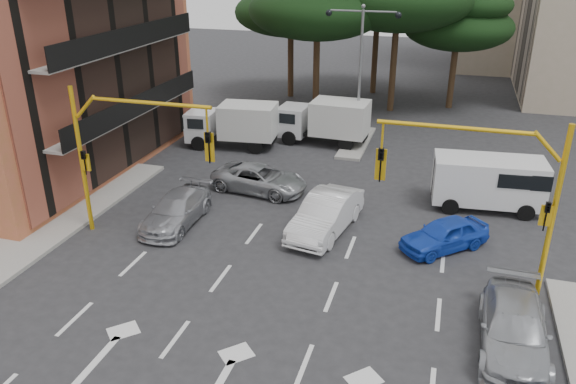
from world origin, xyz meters
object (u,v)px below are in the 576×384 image
(signal_mast_right, at_px, (497,184))
(box_truck_b, at_px, (324,122))
(car_white_hatch, at_px, (326,214))
(car_silver_wagon, at_px, (177,210))
(signal_mast_left, at_px, (119,144))
(car_silver_parked, at_px, (514,328))
(box_truck_a, at_px, (232,125))
(street_lamp_center, at_px, (361,51))
(car_silver_cross_a, at_px, (260,179))
(car_blue_compact, at_px, (444,234))
(van_white, at_px, (488,183))

(signal_mast_right, bearing_deg, box_truck_b, 122.82)
(car_white_hatch, bearing_deg, car_silver_wagon, -160.19)
(signal_mast_left, relative_size, car_silver_parked, 1.28)
(signal_mast_left, xyz_separation_m, box_truck_a, (-0.02, 11.41, -2.60))
(street_lamp_center, xyz_separation_m, car_silver_cross_a, (-3.20, -8.30, -4.79))
(street_lamp_center, bearing_deg, car_blue_compact, -64.76)
(car_blue_compact, relative_size, box_truck_a, 0.69)
(car_white_hatch, height_order, car_blue_compact, car_white_hatch)
(signal_mast_right, distance_m, car_silver_cross_a, 11.97)
(car_white_hatch, xyz_separation_m, car_blue_compact, (4.71, -0.12, -0.17))
(box_truck_b, bearing_deg, car_silver_cross_a, 173.31)
(street_lamp_center, height_order, car_silver_parked, street_lamp_center)
(signal_mast_right, xyz_separation_m, street_lamp_center, (-6.80, 14.01, 1.54))
(signal_mast_left, xyz_separation_m, car_silver_cross_a, (3.60, 5.71, -3.25))
(signal_mast_left, height_order, car_silver_cross_a, signal_mast_left)
(car_silver_cross_a, relative_size, car_silver_parked, 0.97)
(street_lamp_center, relative_size, car_silver_cross_a, 1.70)
(car_white_hatch, relative_size, car_silver_cross_a, 1.04)
(signal_mast_left, height_order, van_white, signal_mast_left)
(car_blue_compact, height_order, car_silver_wagon, car_silver_wagon)
(box_truck_a, bearing_deg, signal_mast_right, -136.08)
(street_lamp_center, bearing_deg, signal_mast_right, -64.09)
(street_lamp_center, distance_m, car_silver_cross_a, 10.10)
(signal_mast_left, bearing_deg, box_truck_a, 90.12)
(car_blue_compact, relative_size, van_white, 0.77)
(signal_mast_right, height_order, box_truck_a, signal_mast_right)
(street_lamp_center, bearing_deg, signal_mast_left, -115.91)
(car_silver_cross_a, bearing_deg, car_blue_compact, -102.76)
(signal_mast_left, bearing_deg, box_truck_b, 70.08)
(street_lamp_center, height_order, car_silver_cross_a, street_lamp_center)
(car_blue_compact, xyz_separation_m, box_truck_b, (-7.36, 11.07, 0.70))
(car_silver_cross_a, xyz_separation_m, box_truck_b, (1.29, 7.80, 0.68))
(car_silver_wagon, bearing_deg, van_white, 22.70)
(car_silver_cross_a, xyz_separation_m, car_silver_parked, (10.80, -8.75, 0.05))
(street_lamp_center, xyz_separation_m, van_white, (7.08, -7.16, -4.25))
(street_lamp_center, height_order, car_blue_compact, street_lamp_center)
(street_lamp_center, relative_size, car_blue_compact, 2.15)
(car_blue_compact, relative_size, car_silver_wagon, 0.82)
(street_lamp_center, height_order, box_truck_b, street_lamp_center)
(box_truck_a, height_order, box_truck_b, box_truck_b)
(car_white_hatch, relative_size, car_silver_wagon, 1.08)
(signal_mast_left, distance_m, box_truck_a, 11.71)
(car_silver_cross_a, height_order, box_truck_a, box_truck_a)
(car_silver_parked, relative_size, van_white, 1.00)
(car_white_hatch, distance_m, van_white, 7.65)
(signal_mast_right, xyz_separation_m, car_silver_cross_a, (-10.00, 5.71, -3.25))
(signal_mast_left, bearing_deg, car_silver_wagon, 46.53)
(car_silver_parked, distance_m, box_truck_a, 20.43)
(car_silver_wagon, xyz_separation_m, box_truck_a, (-1.41, 9.95, 0.65))
(signal_mast_left, bearing_deg, car_silver_parked, -11.91)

